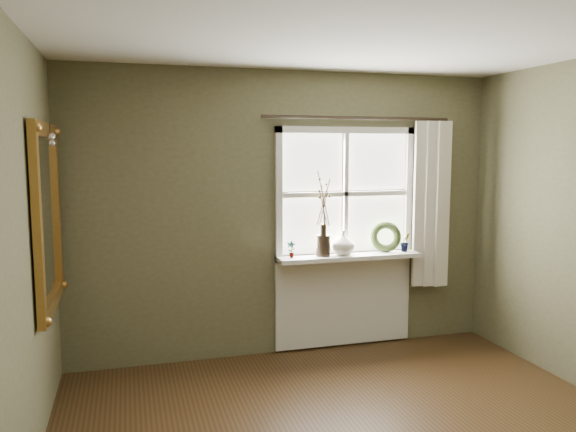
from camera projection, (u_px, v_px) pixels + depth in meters
The scene contains 13 objects.
ceiling at pixel (411, 9), 2.85m from camera, with size 4.50×4.50×0.00m, color silver.
wall_back at pixel (287, 214), 5.20m from camera, with size 4.00×0.10×2.60m, color brown.
window_frame at pixel (345, 194), 5.26m from camera, with size 1.36×0.06×1.24m.
window_sill at pixel (349, 257), 5.23m from camera, with size 1.36×0.26×0.04m, color silver.
window_apron at pixel (344, 300), 5.38m from camera, with size 1.36×0.04×0.88m, color silver.
dark_jug at pixel (323, 245), 5.14m from camera, with size 0.13×0.13×0.20m, color black.
cream_vase at pixel (343, 243), 5.19m from camera, with size 0.22×0.22×0.22m, color silver.
wreath at pixel (386, 240), 5.36m from camera, with size 0.30×0.30×0.07m, color #31411D.
potted_plant_left at pixel (291, 249), 5.06m from camera, with size 0.08×0.05×0.15m, color #31411D.
potted_plant_right at pixel (405, 242), 5.37m from camera, with size 0.10×0.08×0.18m, color #31411D.
curtain at pixel (430, 204), 5.41m from camera, with size 0.36×0.12×1.59m, color beige.
curtain_rod at pixel (359, 118), 5.15m from camera, with size 0.03×0.03×1.84m, color black.
gilt_mirror at pixel (48, 216), 3.95m from camera, with size 0.10×1.10×1.32m.
Camera 1 is at (-1.42, -2.67, 1.89)m, focal length 35.00 mm.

